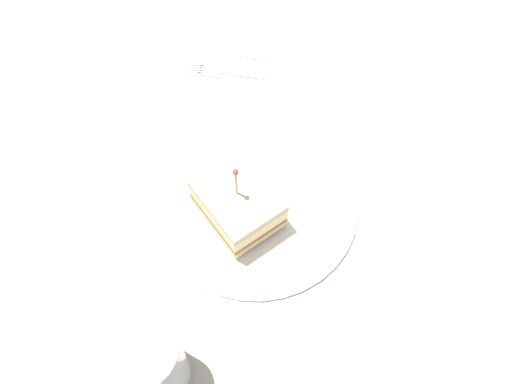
{
  "coord_description": "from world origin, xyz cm",
  "views": [
    {
      "loc": [
        1.37,
        31.25,
        60.27
      ],
      "look_at": [
        0.0,
        0.0,
        2.94
      ],
      "focal_mm": 36.36,
      "sensor_mm": 36.0,
      "label": 1
    }
  ],
  "objects": [
    {
      "name": "plate",
      "position": [
        0.0,
        0.0,
        0.47
      ],
      "size": [
        26.7,
        26.7,
        0.94
      ],
      "primitive_type": "cylinder",
      "color": "silver",
      "rests_on": "ground_plane"
    },
    {
      "name": "sandwich_half_center",
      "position": [
        2.35,
        1.76,
        3.55
      ],
      "size": [
        12.18,
        12.83,
        10.4
      ],
      "color": "beige",
      "rests_on": "plate"
    },
    {
      "name": "ground_plane",
      "position": [
        0.0,
        0.0,
        -1.0
      ],
      "size": [
        98.58,
        98.58,
        2.0
      ],
      "primitive_type": "cube",
      "color": "#9E9384"
    },
    {
      "name": "drink_glass",
      "position": [
        11.42,
        20.91,
        4.91
      ],
      "size": [
        6.48,
        6.48,
        11.2
      ],
      "color": "gold",
      "rests_on": "ground_plane"
    },
    {
      "name": "knife",
      "position": [
        2.97,
        -26.58,
        0.18
      ],
      "size": [
        11.62,
        4.87,
        0.35
      ],
      "color": "silver",
      "rests_on": "ground_plane"
    },
    {
      "name": "fork",
      "position": [
        4.67,
        -22.58,
        0.18
      ],
      "size": [
        11.61,
        3.6,
        0.35
      ],
      "color": "silver",
      "rests_on": "ground_plane"
    }
  ]
}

